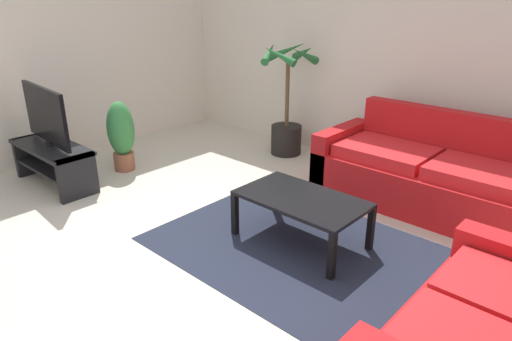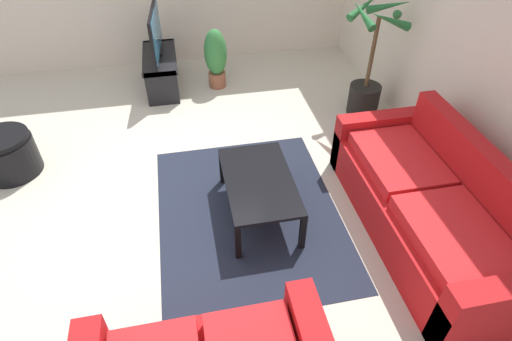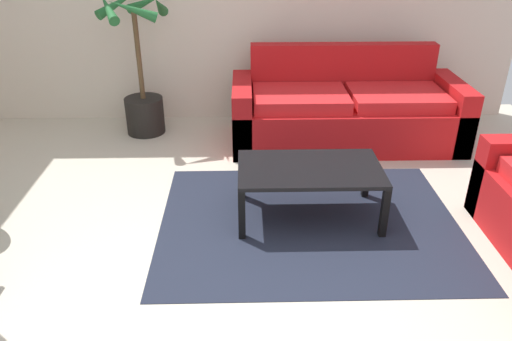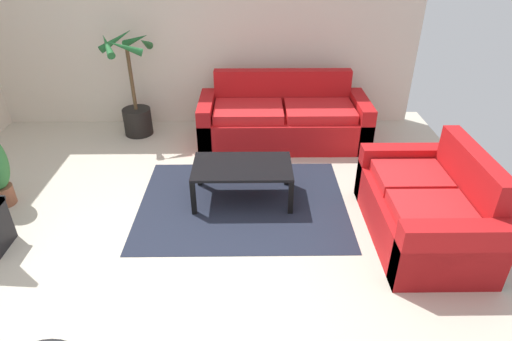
# 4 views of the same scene
# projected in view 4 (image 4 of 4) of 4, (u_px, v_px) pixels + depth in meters

# --- Properties ---
(ground_plane) EXTENTS (6.60, 6.60, 0.00)m
(ground_plane) POSITION_uv_depth(u_px,v_px,m) (181.00, 252.00, 3.93)
(ground_plane) COLOR beige
(wall_back) EXTENTS (6.00, 0.06, 2.70)m
(wall_back) POSITION_uv_depth(u_px,v_px,m) (203.00, 30.00, 5.84)
(wall_back) COLOR beige
(wall_back) RESTS_ON ground
(couch_main) EXTENTS (2.23, 0.90, 0.90)m
(couch_main) POSITION_uv_depth(u_px,v_px,m) (283.00, 121.00, 5.76)
(couch_main) COLOR red
(couch_main) RESTS_ON ground
(couch_loveseat) EXTENTS (0.90, 1.50, 0.90)m
(couch_loveseat) POSITION_uv_depth(u_px,v_px,m) (425.00, 209.00, 3.99)
(couch_loveseat) COLOR red
(couch_loveseat) RESTS_ON ground
(coffee_table) EXTENTS (1.05, 0.61, 0.41)m
(coffee_table) POSITION_uv_depth(u_px,v_px,m) (242.00, 169.00, 4.51)
(coffee_table) COLOR black
(coffee_table) RESTS_ON ground
(area_rug) EXTENTS (2.20, 1.70, 0.01)m
(area_rug) POSITION_uv_depth(u_px,v_px,m) (243.00, 203.00, 4.60)
(area_rug) COLOR #1E2333
(area_rug) RESTS_ON ground
(potted_palm) EXTENTS (0.69, 0.73, 1.42)m
(potted_palm) POSITION_uv_depth(u_px,v_px,m) (134.00, 100.00, 5.86)
(potted_palm) COLOR black
(potted_palm) RESTS_ON ground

